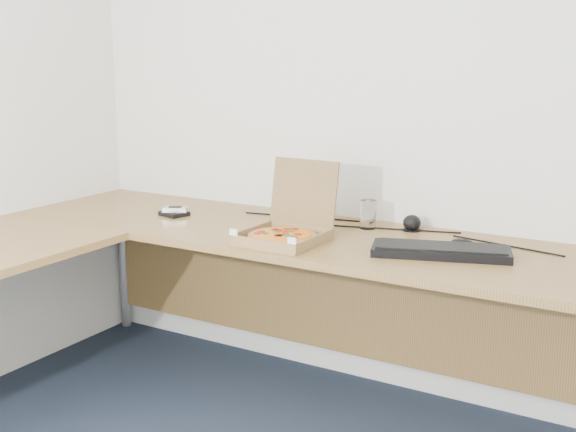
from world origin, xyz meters
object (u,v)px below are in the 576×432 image
Objects in this scene: pizza_box at (285,232)px; keyboard at (441,251)px; wallet at (174,214)px; desk at (160,252)px; drinking_glass at (368,214)px.

pizza_box is 0.58m from keyboard.
keyboard is 4.31× the size of wallet.
wallet is (-1.22, 0.03, -0.01)m from keyboard.
desk is 0.49m from wallet.
desk is 21.56× the size of drinking_glass.
drinking_glass is at bearing 47.82° from desk.
pizza_box reaches higher than desk.
drinking_glass is at bearing 129.88° from keyboard.
pizza_box is 3.01× the size of wallet.
wallet is (-0.64, 0.14, -0.03)m from pizza_box.
keyboard is at bearing 11.83° from pizza_box.
drinking_glass is at bearing 28.18° from wallet.
wallet is (-0.83, -0.21, -0.05)m from drinking_glass.
drinking_glass reaches higher than wallet.
drinking_glass is 0.86m from wallet.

